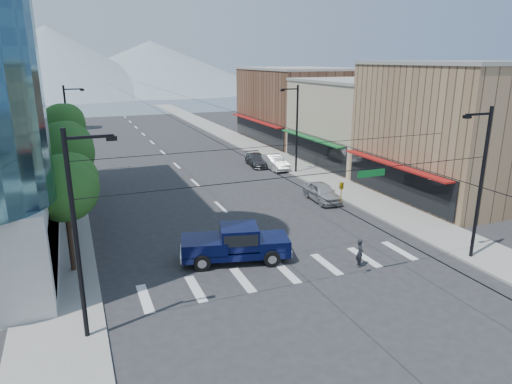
% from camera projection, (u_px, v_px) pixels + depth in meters
% --- Properties ---
extents(ground, '(160.00, 160.00, 0.00)m').
position_uv_depth(ground, '(302.00, 283.00, 24.23)').
color(ground, '#28282B').
rests_on(ground, ground).
extents(sidewalk_left, '(4.00, 120.00, 0.15)m').
position_uv_depth(sidewalk_left, '(61.00, 156.00, 55.44)').
color(sidewalk_left, gray).
rests_on(sidewalk_left, ground).
extents(sidewalk_right, '(4.00, 120.00, 0.15)m').
position_uv_depth(sidewalk_right, '(245.00, 143.00, 64.12)').
color(sidewalk_right, gray).
rests_on(sidewalk_right, ground).
extents(shop_near, '(12.00, 14.00, 11.00)m').
position_uv_depth(shop_near, '(458.00, 132.00, 38.81)').
color(shop_near, '#8C6B4C').
rests_on(shop_near, ground).
extents(shop_mid, '(12.00, 14.00, 9.00)m').
position_uv_depth(shop_mid, '(361.00, 123.00, 51.54)').
color(shop_mid, tan).
rests_on(shop_mid, ground).
extents(shop_far, '(12.00, 18.00, 10.00)m').
position_uv_depth(shop_far, '(297.00, 106.00, 65.63)').
color(shop_far, brown).
rests_on(shop_far, ground).
extents(clock_tower, '(4.80, 4.80, 20.40)m').
position_uv_depth(clock_tower, '(22.00, 64.00, 70.41)').
color(clock_tower, '#8C6B4C').
rests_on(clock_tower, ground).
extents(mountain_left, '(80.00, 80.00, 22.00)m').
position_uv_depth(mountain_left, '(49.00, 60.00, 149.10)').
color(mountain_left, gray).
rests_on(mountain_left, ground).
extents(mountain_right, '(90.00, 90.00, 18.00)m').
position_uv_depth(mountain_right, '(152.00, 66.00, 171.20)').
color(mountain_right, gray).
rests_on(mountain_right, ground).
extents(tree_near, '(3.65, 3.64, 6.71)m').
position_uv_depth(tree_near, '(66.00, 185.00, 24.25)').
color(tree_near, black).
rests_on(tree_near, ground).
extents(tree_midnear, '(4.09, 4.09, 7.52)m').
position_uv_depth(tree_midnear, '(65.00, 151.00, 30.31)').
color(tree_midnear, black).
rests_on(tree_midnear, ground).
extents(tree_midfar, '(3.65, 3.64, 6.71)m').
position_uv_depth(tree_midfar, '(65.00, 142.00, 36.70)').
color(tree_midfar, black).
rests_on(tree_midfar, ground).
extents(tree_far, '(4.09, 4.09, 7.52)m').
position_uv_depth(tree_far, '(64.00, 124.00, 42.76)').
color(tree_far, black).
rests_on(tree_far, ground).
extents(signal_rig, '(21.80, 0.20, 9.00)m').
position_uv_depth(signal_rig, '(318.00, 205.00, 22.11)').
color(signal_rig, black).
rests_on(signal_rig, ground).
extents(lamp_pole_nw, '(2.00, 0.25, 9.00)m').
position_uv_depth(lamp_pole_nw, '(69.00, 127.00, 45.67)').
color(lamp_pole_nw, black).
rests_on(lamp_pole_nw, ground).
extents(lamp_pole_ne, '(2.00, 0.25, 9.00)m').
position_uv_depth(lamp_pole_ne, '(296.00, 126.00, 46.26)').
color(lamp_pole_ne, black).
rests_on(lamp_pole_ne, ground).
extents(pickup_truck, '(6.71, 3.69, 2.16)m').
position_uv_depth(pickup_truck, '(235.00, 243.00, 26.63)').
color(pickup_truck, black).
rests_on(pickup_truck, ground).
extents(pedestrian, '(0.58, 0.70, 1.65)m').
position_uv_depth(pedestrian, '(360.00, 253.00, 26.01)').
color(pedestrian, black).
rests_on(pedestrian, ground).
extents(parked_car_near, '(2.08, 4.63, 1.55)m').
position_uv_depth(parked_car_near, '(322.00, 192.00, 38.03)').
color(parked_car_near, '#AFAFB4').
rests_on(parked_car_near, ground).
extents(parked_car_mid, '(1.75, 4.72, 1.54)m').
position_uv_depth(parked_car_mid, '(274.00, 162.00, 49.09)').
color(parked_car_mid, silver).
rests_on(parked_car_mid, ground).
extents(parked_car_far, '(2.38, 4.87, 1.36)m').
position_uv_depth(parked_car_far, '(257.00, 160.00, 50.61)').
color(parked_car_far, '#343537').
rests_on(parked_car_far, ground).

